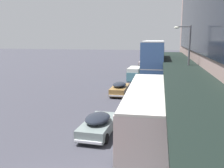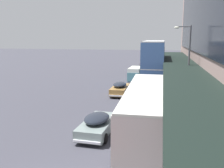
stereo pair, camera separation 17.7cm
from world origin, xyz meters
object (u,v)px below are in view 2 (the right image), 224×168
(sedan_oncoming_front, at_px, (159,59))
(sedan_far_back, at_px, (120,88))
(transit_bus_kerbside_front, at_px, (154,64))
(vw_van, at_px, (135,73))
(street_lamp, at_px, (187,60))
(sedan_trailing_mid, at_px, (144,62))
(sedan_lead_near, at_px, (98,124))
(transit_bus_kerbside_far, at_px, (158,62))
(transit_bus_kerbside_rear, at_px, (147,110))

(sedan_oncoming_front, bearing_deg, sedan_far_back, -95.31)
(transit_bus_kerbside_front, relative_size, vw_van, 2.02)
(street_lamp, bearing_deg, sedan_trailing_mid, 100.50)
(sedan_lead_near, relative_size, vw_van, 1.00)
(transit_bus_kerbside_front, relative_size, sedan_far_back, 2.04)
(transit_bus_kerbside_front, height_order, transit_bus_kerbside_far, transit_bus_kerbside_front)
(street_lamp, bearing_deg, sedan_oncoming_front, 94.09)
(sedan_far_back, height_order, street_lamp, street_lamp)
(sedan_lead_near, xyz_separation_m, street_lamp, (6.27, 8.14, 3.65))
(sedan_trailing_mid, relative_size, sedan_lead_near, 1.02)
(transit_bus_kerbside_rear, xyz_separation_m, street_lamp, (3.02, 8.21, 2.46))
(transit_bus_kerbside_far, bearing_deg, sedan_oncoming_front, 90.46)
(sedan_oncoming_front, distance_m, street_lamp, 43.53)
(transit_bus_kerbside_far, relative_size, sedan_far_back, 2.32)
(transit_bus_kerbside_front, xyz_separation_m, sedan_lead_near, (-3.07, -15.05, -2.51))
(transit_bus_kerbside_rear, bearing_deg, sedan_oncoming_front, 90.08)
(transit_bus_kerbside_far, distance_m, vw_van, 9.08)
(sedan_oncoming_front, bearing_deg, street_lamp, -85.91)
(sedan_lead_near, bearing_deg, transit_bus_kerbside_front, 78.49)
(sedan_far_back, bearing_deg, sedan_lead_near, -87.57)
(sedan_trailing_mid, bearing_deg, transit_bus_kerbside_rear, -85.51)
(sedan_lead_near, bearing_deg, transit_bus_kerbside_far, 83.74)
(transit_bus_kerbside_front, xyz_separation_m, transit_bus_kerbside_rear, (0.18, -15.12, -1.32))
(sedan_oncoming_front, relative_size, sedan_far_back, 1.00)
(sedan_lead_near, relative_size, street_lamp, 0.63)
(sedan_far_back, distance_m, street_lamp, 8.54)
(sedan_trailing_mid, distance_m, sedan_far_back, 30.66)
(transit_bus_kerbside_front, xyz_separation_m, vw_van, (-2.91, 6.98, -2.14))
(transit_bus_kerbside_front, bearing_deg, sedan_trailing_mid, 96.57)
(transit_bus_kerbside_rear, bearing_deg, transit_bus_kerbside_far, 89.82)
(sedan_oncoming_front, bearing_deg, transit_bus_kerbside_front, -90.17)
(sedan_trailing_mid, height_order, sedan_lead_near, sedan_lead_near)
(transit_bus_kerbside_rear, relative_size, sedan_oncoming_front, 2.51)
(sedan_trailing_mid, bearing_deg, transit_bus_kerbside_front, -83.43)
(sedan_lead_near, bearing_deg, sedan_oncoming_front, 86.47)
(transit_bus_kerbside_far, bearing_deg, transit_bus_kerbside_rear, -90.18)
(transit_bus_kerbside_front, relative_size, sedan_trailing_mid, 1.97)
(sedan_trailing_mid, bearing_deg, sedan_lead_near, -89.87)
(transit_bus_kerbside_far, relative_size, street_lamp, 1.45)
(transit_bus_kerbside_rear, height_order, sedan_far_back, transit_bus_kerbside_rear)
(transit_bus_kerbside_rear, height_order, sedan_oncoming_front, transit_bus_kerbside_rear)
(sedan_oncoming_front, xyz_separation_m, sedan_far_back, (-3.68, -39.55, -0.01))
(sedan_trailing_mid, xyz_separation_m, sedan_far_back, (-0.41, -30.66, 0.02))
(sedan_far_back, distance_m, vw_van, 10.20)
(sedan_lead_near, height_order, street_lamp, street_lamp)
(sedan_oncoming_front, bearing_deg, vw_van, -95.87)
(transit_bus_kerbside_rear, height_order, transit_bus_kerbside_far, transit_bus_kerbside_far)
(transit_bus_kerbside_far, height_order, sedan_oncoming_front, transit_bus_kerbside_far)
(transit_bus_kerbside_front, xyz_separation_m, sedan_trailing_mid, (-3.16, 27.47, -2.52))
(transit_bus_kerbside_rear, height_order, vw_van, transit_bus_kerbside_rear)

